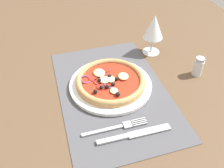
{
  "coord_description": "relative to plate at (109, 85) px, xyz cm",
  "views": [
    {
      "loc": [
        52.8,
        -16.0,
        52.08
      ],
      "look_at": [
        -0.66,
        0.0,
        2.53
      ],
      "focal_mm": 38.89,
      "sensor_mm": 36.0,
      "label": 1
    }
  ],
  "objects": [
    {
      "name": "placemat",
      "position": [
        2.21,
        0.46,
        -0.77
      ],
      "size": [
        50.26,
        32.59,
        0.4
      ],
      "primitive_type": "cube",
      "color": "#4C4C51",
      "rests_on": "ground_plane"
    },
    {
      "name": "pepper_shaker",
      "position": [
        1.91,
        30.04,
        2.29
      ],
      "size": [
        3.2,
        3.2,
        6.7
      ],
      "color": "silver",
      "rests_on": "ground_plane"
    },
    {
      "name": "plate",
      "position": [
        0.0,
        0.0,
        0.0
      ],
      "size": [
        25.96,
        25.96,
        1.13
      ],
      "primitive_type": "cylinder",
      "color": "white",
      "rests_on": "placemat"
    },
    {
      "name": "pizza",
      "position": [
        -0.01,
        -0.05,
        1.67
      ],
      "size": [
        21.72,
        21.72,
        2.68
      ],
      "color": "tan",
      "rests_on": "plate"
    },
    {
      "name": "knife",
      "position": [
        20.02,
        1.18,
        -0.31
      ],
      "size": [
        2.24,
        20.03,
        0.62
      ],
      "rotation": [
        0.0,
        0.0,
        1.55
      ],
      "color": "#B2B5BA",
      "rests_on": "placemat"
    },
    {
      "name": "fork",
      "position": [
        16.47,
        -2.16,
        -0.35
      ],
      "size": [
        2.22,
        18.01,
        0.44
      ],
      "rotation": [
        0.0,
        0.0,
        1.56
      ],
      "color": "#B2B5BA",
      "rests_on": "placemat"
    },
    {
      "name": "wine_glass",
      "position": [
        -14.58,
        20.71,
        9.1
      ],
      "size": [
        7.2,
        7.2,
        14.9
      ],
      "color": "silver",
      "rests_on": "ground_plane"
    },
    {
      "name": "ground_plane",
      "position": [
        2.21,
        0.46,
        -2.17
      ],
      "size": [
        190.0,
        140.0,
        2.4
      ],
      "primitive_type": "cube",
      "color": "brown"
    }
  ]
}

